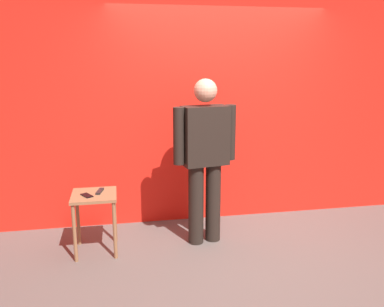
{
  "coord_description": "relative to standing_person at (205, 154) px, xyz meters",
  "views": [
    {
      "loc": [
        -1.17,
        -3.43,
        1.95
      ],
      "look_at": [
        -0.43,
        0.55,
        0.98
      ],
      "focal_mm": 38.09,
      "sensor_mm": 36.0,
      "label": 1
    }
  ],
  "objects": [
    {
      "name": "cell_phone",
      "position": [
        -1.2,
        -0.08,
        -0.35
      ],
      "size": [
        0.13,
        0.16,
        0.01
      ],
      "primitive_type": "cube",
      "rotation": [
        0.0,
        0.0,
        0.54
      ],
      "color": "black",
      "rests_on": "side_table"
    },
    {
      "name": "standing_person",
      "position": [
        0.0,
        0.0,
        0.0
      ],
      "size": [
        0.69,
        0.31,
        1.74
      ],
      "color": "black",
      "rests_on": "ground_plane"
    },
    {
      "name": "side_table",
      "position": [
        -1.14,
        -0.04,
        -0.48
      ],
      "size": [
        0.44,
        0.44,
        0.62
      ],
      "color": "olive",
      "rests_on": "ground_plane"
    },
    {
      "name": "back_wall_red",
      "position": [
        0.3,
        0.7,
        0.45
      ],
      "size": [
        6.24,
        0.12,
        2.85
      ],
      "primitive_type": "cube",
      "color": "red",
      "rests_on": "ground_plane"
    },
    {
      "name": "tv_remote",
      "position": [
        -1.08,
        0.01,
        -0.35
      ],
      "size": [
        0.08,
        0.18,
        0.02
      ],
      "primitive_type": "cube",
      "rotation": [
        0.0,
        0.0,
        -0.22
      ],
      "color": "black",
      "rests_on": "side_table"
    },
    {
      "name": "ground_plane",
      "position": [
        0.3,
        -0.56,
        -0.97
      ],
      "size": [
        12.0,
        12.0,
        0.0
      ],
      "primitive_type": "plane",
      "color": "#59544F"
    }
  ]
}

